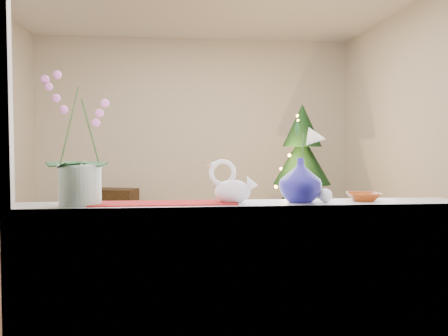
% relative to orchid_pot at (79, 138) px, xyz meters
% --- Properties ---
extents(ground, '(5.00, 5.00, 0.00)m').
position_rel_orchid_pot_xyz_m(ground, '(0.77, 2.37, -1.24)').
color(ground, '#3D2519').
rests_on(ground, ground).
extents(wall_back, '(4.50, 0.10, 2.70)m').
position_rel_orchid_pot_xyz_m(wall_back, '(0.77, 4.87, 0.11)').
color(wall_back, beige).
rests_on(wall_back, ground).
extents(wall_front, '(4.50, 0.10, 2.70)m').
position_rel_orchid_pot_xyz_m(wall_front, '(0.77, -0.13, 0.11)').
color(wall_front, beige).
rests_on(wall_front, ground).
extents(wall_right, '(0.10, 5.00, 2.70)m').
position_rel_orchid_pot_xyz_m(wall_right, '(3.02, 2.37, 0.11)').
color(wall_right, beige).
rests_on(wall_right, ground).
extents(window_apron, '(2.20, 0.08, 0.88)m').
position_rel_orchid_pot_xyz_m(window_apron, '(0.77, -0.09, -0.80)').
color(window_apron, white).
rests_on(window_apron, ground).
extents(windowsill, '(2.20, 0.26, 0.04)m').
position_rel_orchid_pot_xyz_m(windowsill, '(0.77, -0.00, -0.34)').
color(windowsill, white).
rests_on(windowsill, window_apron).
extents(window_frame, '(2.22, 0.06, 1.60)m').
position_rel_orchid_pot_xyz_m(window_frame, '(0.77, -0.10, 0.46)').
color(window_frame, white).
rests_on(window_frame, windowsill).
extents(runner, '(0.70, 0.20, 0.01)m').
position_rel_orchid_pot_xyz_m(runner, '(0.39, -0.00, -0.31)').
color(runner, maroon).
rests_on(runner, windowsill).
extents(orchid_pot, '(0.28, 0.28, 0.63)m').
position_rel_orchid_pot_xyz_m(orchid_pot, '(0.00, 0.00, 0.00)').
color(orchid_pot, beige).
rests_on(orchid_pot, windowsill).
extents(swan, '(0.24, 0.12, 0.20)m').
position_rel_orchid_pot_xyz_m(swan, '(0.73, -0.00, -0.21)').
color(swan, silver).
rests_on(swan, windowsill).
extents(blue_vase, '(0.27, 0.27, 0.25)m').
position_rel_orchid_pot_xyz_m(blue_vase, '(1.06, -0.01, -0.19)').
color(blue_vase, navy).
rests_on(blue_vase, windowsill).
extents(lily, '(0.14, 0.08, 0.19)m').
position_rel_orchid_pot_xyz_m(lily, '(1.06, -0.01, 0.03)').
color(lily, white).
rests_on(lily, blue_vase).
extents(paperweight, '(0.08, 0.08, 0.07)m').
position_rel_orchid_pot_xyz_m(paperweight, '(1.18, -0.03, -0.28)').
color(paperweight, white).
rests_on(paperweight, windowsill).
extents(amber_dish, '(0.16, 0.16, 0.04)m').
position_rel_orchid_pot_xyz_m(amber_dish, '(1.40, 0.01, -0.30)').
color(amber_dish, '#913A11').
rests_on(amber_dish, windowsill).
extents(xmas_tree, '(1.18, 1.18, 1.67)m').
position_rel_orchid_pot_xyz_m(xmas_tree, '(2.00, 3.50, -0.40)').
color(xmas_tree, black).
rests_on(xmas_tree, ground).
extents(side_table, '(0.83, 0.57, 0.57)m').
position_rel_orchid_pot_xyz_m(side_table, '(-0.44, 4.62, -0.95)').
color(side_table, black).
rests_on(side_table, ground).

